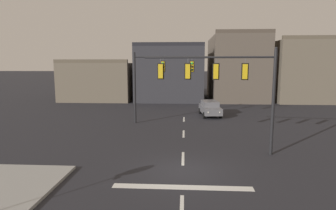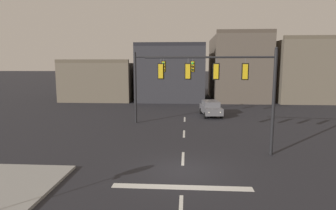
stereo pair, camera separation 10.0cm
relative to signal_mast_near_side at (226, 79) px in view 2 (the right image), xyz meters
The scene contains 7 objects.
ground_plane 6.29m from the signal_mast_near_side, 127.39° to the right, with size 400.00×400.00×0.00m, color #232328.
stop_bar_paint 7.55m from the signal_mast_near_side, 115.69° to the right, with size 6.40×0.50×0.01m, color silver.
lane_centreline 5.47m from the signal_mast_near_side, 151.74° to the right, with size 0.16×26.40×0.01m.
signal_mast_near_side is the anchor object (origin of this frame).
signal_mast_far_side 9.94m from the signal_mast_near_side, 121.31° to the left, with size 6.96×0.49×6.65m.
car_lot_nearside 13.33m from the signal_mast_near_side, 89.17° to the left, with size 2.26×4.58×1.61m.
building_row 29.54m from the signal_mast_near_side, 72.61° to the left, with size 55.86×13.34×10.13m.
Camera 2 is at (0.18, -14.27, 5.56)m, focal length 30.46 mm.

